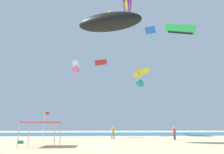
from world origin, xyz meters
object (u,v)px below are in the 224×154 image
object	(u,v)px
kite_parafoil_green	(180,29)
kite_box_white	(76,67)
canopy_tent	(42,123)
kite_delta_yellow	(141,71)
banner_flag	(45,123)
kite_inflatable_black	(109,22)
kite_inflatable_teal	(140,83)
kite_diamond_blue	(150,31)
kite_parafoil_red	(101,62)
person_leftmost	(174,132)
person_near_tent	(113,132)
cooler_box	(20,142)

from	to	relation	value
kite_parafoil_green	kite_box_white	bearing A→B (deg)	-168.48
canopy_tent	kite_delta_yellow	bearing A→B (deg)	53.37
kite_delta_yellow	canopy_tent	bearing A→B (deg)	171.79
banner_flag	kite_inflatable_black	xyz separation A→B (m)	(8.41, -3.54, 13.19)
canopy_tent	kite_delta_yellow	size ratio (longest dim) A/B	0.60
kite_inflatable_black	kite_inflatable_teal	world-z (taller)	kite_inflatable_black
kite_diamond_blue	canopy_tent	bearing A→B (deg)	-122.10
kite_parafoil_red	canopy_tent	bearing A→B (deg)	28.43
kite_diamond_blue	kite_delta_yellow	distance (m)	9.61
kite_box_white	kite_inflatable_teal	bearing A→B (deg)	-39.05
person_leftmost	canopy_tent	bearing A→B (deg)	-66.70
kite_inflatable_teal	canopy_tent	bearing A→B (deg)	-6.80
person_near_tent	kite_inflatable_teal	distance (m)	21.27
canopy_tent	kite_parafoil_red	size ratio (longest dim) A/B	1.13
kite_delta_yellow	kite_box_white	bearing A→B (deg)	133.00
canopy_tent	kite_inflatable_black	xyz separation A→B (m)	(6.65, 3.79, 13.30)
kite_box_white	kite_diamond_blue	size ratio (longest dim) A/B	0.88
kite_box_white	kite_inflatable_teal	xyz separation A→B (m)	(14.38, 11.30, -0.45)
person_near_tent	kite_box_white	world-z (taller)	kite_box_white
canopy_tent	person_near_tent	world-z (taller)	canopy_tent
person_near_tent	kite_delta_yellow	xyz separation A→B (m)	(6.38, 8.45, 11.85)
kite_inflatable_teal	kite_box_white	bearing A→B (deg)	-28.73
banner_flag	kite_parafoil_green	world-z (taller)	kite_parafoil_green
person_leftmost	kite_box_white	distance (m)	20.38
person_leftmost	kite_box_white	bearing A→B (deg)	-119.65
person_leftmost	kite_parafoil_red	world-z (taller)	kite_parafoil_red
person_leftmost	kite_inflatable_black	xyz separation A→B (m)	(-9.20, -3.86, 14.40)
banner_flag	kite_diamond_blue	bearing A→B (deg)	11.18
person_near_tent	canopy_tent	bearing A→B (deg)	-131.76
canopy_tent	kite_box_white	distance (m)	18.58
kite_diamond_blue	kite_inflatable_teal	bearing A→B (deg)	106.79
person_near_tent	kite_delta_yellow	distance (m)	15.89
canopy_tent	cooler_box	distance (m)	4.84
canopy_tent	banner_flag	xyz separation A→B (m)	(-1.76, 7.33, 0.12)
banner_flag	person_near_tent	bearing A→B (deg)	17.45
person_near_tent	banner_flag	bearing A→B (deg)	-168.06
kite_inflatable_teal	kite_inflatable_black	bearing A→B (deg)	2.34
kite_inflatable_teal	person_near_tent	bearing A→B (deg)	-2.36
kite_inflatable_black	kite_delta_yellow	xyz separation A→B (m)	(7.24, 14.90, -2.55)
kite_diamond_blue	kite_box_white	bearing A→B (deg)	-179.09
person_leftmost	banner_flag	size ratio (longest dim) A/B	0.47
kite_delta_yellow	kite_parafoil_green	xyz separation A→B (m)	(4.20, -10.88, 4.01)
kite_parafoil_green	kite_inflatable_black	bearing A→B (deg)	-125.50
person_leftmost	kite_parafoil_green	xyz separation A→B (m)	(2.24, 0.17, 15.86)
kite_parafoil_green	kite_delta_yellow	bearing A→B (deg)	146.26
kite_box_white	kite_diamond_blue	xyz separation A→B (m)	(13.12, -4.86, 5.24)
kite_inflatable_teal	person_leftmost	bearing A→B (deg)	24.76
person_near_tent	kite_inflatable_teal	world-z (taller)	kite_inflatable_teal
kite_diamond_blue	kite_parafoil_green	bearing A→B (deg)	-11.88
banner_flag	kite_delta_yellow	size ratio (longest dim) A/B	0.68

